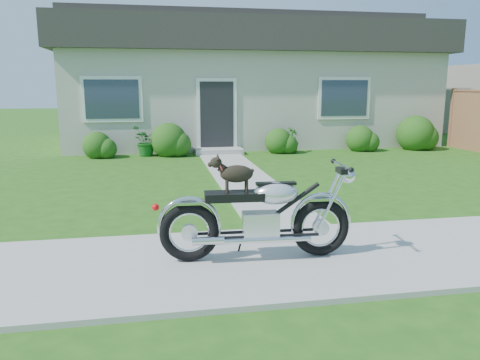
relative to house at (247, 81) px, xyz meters
name	(u,v)px	position (x,y,z in m)	size (l,w,h in m)	color
ground	(434,249)	(0.00, -11.99, -2.16)	(80.00, 80.00, 0.00)	#235114
sidewalk	(435,247)	(0.00, -11.99, -2.14)	(24.00, 2.20, 0.04)	#9E9B93
walkway	(241,176)	(-1.50, -6.99, -2.14)	(1.20, 8.00, 0.03)	#9E9B93
house	(247,81)	(0.00, 0.00, 0.00)	(12.60, 7.03, 4.50)	beige
shrub_row	(297,139)	(0.87, -3.49, -1.73)	(10.64, 1.16, 1.16)	#224E14
potted_plant_left	(146,141)	(-3.59, -3.44, -1.73)	(0.77, 0.66, 0.85)	#165619
potted_plant_right	(292,140)	(0.72, -3.44, -1.78)	(0.42, 0.42, 0.76)	#245B19
motorcycle_with_dog	(260,215)	(-2.21, -12.01, -1.60)	(2.22, 0.60, 1.17)	black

